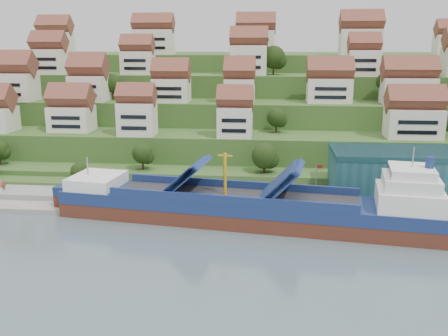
# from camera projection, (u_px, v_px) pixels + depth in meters

# --- Properties ---
(ground) EXTENTS (300.00, 300.00, 0.00)m
(ground) POSITION_uv_depth(u_px,v_px,m) (228.00, 224.00, 99.47)
(ground) COLOR slate
(ground) RESTS_ON ground
(quay) EXTENTS (180.00, 14.00, 2.20)m
(quay) POSITION_uv_depth(u_px,v_px,m) (322.00, 199.00, 111.84)
(quay) COLOR gray
(quay) RESTS_ON ground
(hillside) EXTENTS (260.00, 128.00, 31.00)m
(hillside) POSITION_uv_depth(u_px,v_px,m) (251.00, 107.00, 196.84)
(hillside) COLOR #2D4C1E
(hillside) RESTS_ON ground
(hillside_village) EXTENTS (155.92, 62.53, 28.71)m
(hillside_village) POSITION_uv_depth(u_px,v_px,m) (247.00, 78.00, 152.77)
(hillside_village) COLOR silver
(hillside_village) RESTS_ON ground
(hillside_trees) EXTENTS (139.56, 62.18, 31.42)m
(hillside_trees) POSITION_uv_depth(u_px,v_px,m) (226.00, 105.00, 141.42)
(hillside_trees) COLOR #213712
(hillside_trees) RESTS_ON ground
(flagpole) EXTENTS (1.28, 0.16, 8.00)m
(flagpole) POSITION_uv_depth(u_px,v_px,m) (317.00, 180.00, 105.77)
(flagpole) COLOR gray
(flagpole) RESTS_ON quay
(cargo_ship) EXTENTS (76.50, 22.08, 16.74)m
(cargo_ship) POSITION_uv_depth(u_px,v_px,m) (254.00, 208.00, 99.30)
(cargo_ship) COLOR #57281A
(cargo_ship) RESTS_ON ground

